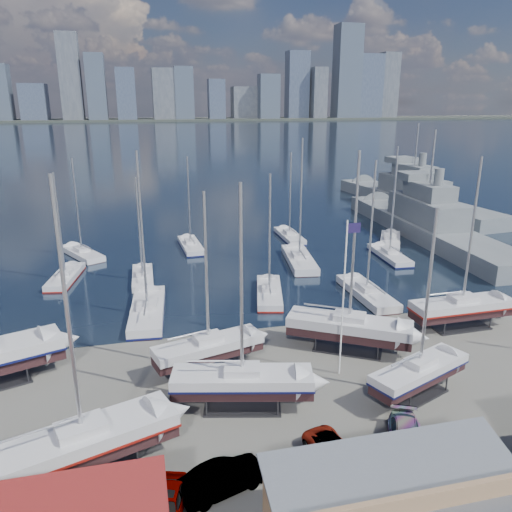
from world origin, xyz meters
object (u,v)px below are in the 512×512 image
object	(u,v)px
car_a	(167,505)
flagpole	(345,288)
naval_ship_east	(426,226)
naval_ship_west	(411,199)

from	to	relation	value
car_a	flagpole	bearing A→B (deg)	55.85
naval_ship_east	car_a	bearing A→B (deg)	139.64
naval_ship_east	flagpole	distance (m)	46.87
naval_ship_east	flagpole	xyz separation A→B (m)	(-29.47, -36.04, 5.48)
car_a	flagpole	distance (m)	19.14
flagpole	naval_ship_west	bearing A→B (deg)	55.54
naval_ship_east	naval_ship_west	distance (m)	23.66
flagpole	naval_ship_east	bearing A→B (deg)	50.72
flagpole	car_a	bearing A→B (deg)	-141.83
naval_ship_east	flagpole	bearing A→B (deg)	143.14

